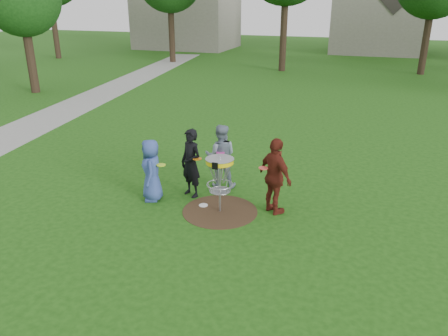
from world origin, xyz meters
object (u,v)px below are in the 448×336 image
(player_black, at_px, (191,163))
(player_grey, at_px, (221,156))
(player_blue, at_px, (151,170))
(player_maroon, at_px, (275,177))
(disc_golf_basket, at_px, (220,172))

(player_black, xyz_separation_m, player_grey, (0.51, 0.80, -0.02))
(player_blue, xyz_separation_m, player_maroon, (3.05, 0.28, 0.13))
(player_blue, bearing_deg, player_maroon, 70.28)
(player_grey, xyz_separation_m, player_maroon, (1.71, -1.06, 0.06))
(player_maroon, bearing_deg, player_grey, 7.53)
(player_grey, height_order, disc_golf_basket, player_grey)
(disc_golf_basket, bearing_deg, player_blue, 177.08)
(player_blue, bearing_deg, disc_golf_basket, 62.18)
(disc_golf_basket, bearing_deg, player_black, 147.50)
(player_black, relative_size, player_maroon, 0.96)
(player_blue, bearing_deg, player_grey, 109.91)
(player_blue, relative_size, player_black, 0.89)
(player_blue, bearing_deg, player_black, 97.92)
(player_blue, distance_m, disc_golf_basket, 1.84)
(player_grey, bearing_deg, player_black, 42.56)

